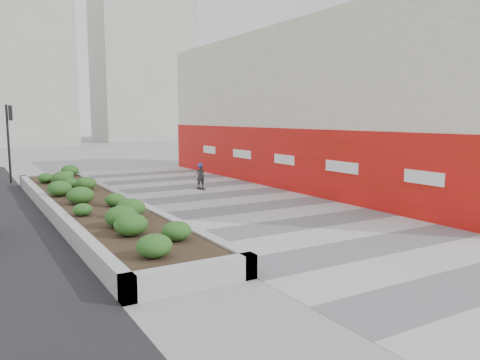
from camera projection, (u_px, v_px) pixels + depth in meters
name	position (u px, v px, depth m)	size (l,w,h in m)	color
ground	(334.00, 236.00, 13.97)	(160.00, 160.00, 0.00)	gray
walkway	(276.00, 217.00, 16.53)	(8.00, 36.00, 0.01)	#A8A8AD
building	(321.00, 109.00, 24.62)	(6.04, 24.08, 8.00)	beige
planter	(90.00, 203.00, 17.12)	(3.00, 18.00, 0.90)	#9E9EA0
traffic_signal_near	(9.00, 132.00, 24.90)	(0.33, 0.28, 4.20)	black
distant_bldg_north_r	(143.00, 61.00, 71.14)	(14.00, 10.00, 24.00)	#ADAAA3
manhole_cover	(288.00, 216.00, 16.78)	(0.44, 0.44, 0.01)	#595654
skateboarder	(200.00, 176.00, 22.90)	(0.47, 0.73, 1.30)	beige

